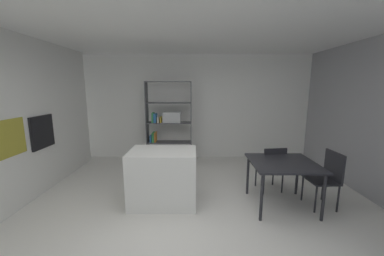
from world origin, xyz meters
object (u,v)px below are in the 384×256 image
(dining_table, at_px, (283,166))
(open_bookshelf, at_px, (167,125))
(built_in_oven, at_px, (42,132))
(kitchen_island, at_px, (163,177))
(dining_chair_far, at_px, (272,165))
(dining_chair_window_side, at_px, (327,174))

(dining_table, bearing_deg, open_bookshelf, 133.63)
(open_bookshelf, bearing_deg, built_in_oven, -140.91)
(built_in_oven, bearing_deg, open_bookshelf, 39.09)
(built_in_oven, bearing_deg, dining_table, -7.37)
(kitchen_island, relative_size, dining_chair_far, 1.26)
(dining_table, distance_m, dining_chair_far, 0.53)
(open_bookshelf, relative_size, dining_table, 2.04)
(open_bookshelf, bearing_deg, dining_chair_window_side, -37.94)
(open_bookshelf, distance_m, dining_table, 3.04)
(dining_table, xyz_separation_m, dining_chair_window_side, (0.71, 0.00, -0.13))
(kitchen_island, relative_size, open_bookshelf, 0.52)
(dining_chair_far, bearing_deg, open_bookshelf, -46.88)
(open_bookshelf, height_order, dining_chair_far, open_bookshelf)
(dining_chair_far, height_order, dining_chair_window_side, dining_chair_window_side)
(kitchen_island, distance_m, open_bookshelf, 2.16)
(dining_table, relative_size, dining_chair_window_side, 1.11)
(built_in_oven, height_order, dining_chair_window_side, built_in_oven)
(built_in_oven, height_order, dining_table, built_in_oven)
(kitchen_island, bearing_deg, dining_chair_far, 12.22)
(kitchen_island, distance_m, dining_table, 1.92)
(built_in_oven, xyz_separation_m, kitchen_island, (2.22, -0.44, -0.66))
(kitchen_island, relative_size, dining_table, 1.07)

